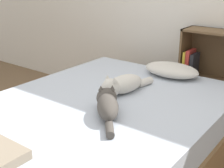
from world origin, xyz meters
The scene contains 5 objects.
bed centered at (0.00, 0.00, 0.27)m, with size 1.54×2.05×0.55m.
pillow centered at (0.13, 0.84, 0.61)m, with size 0.49×0.30×0.11m.
cat_light centered at (0.02, 0.26, 0.62)m, with size 0.23×0.50×0.16m.
cat_dark centered at (0.15, -0.09, 0.62)m, with size 0.37×0.41×0.16m.
bookshelf centered at (0.40, 1.25, 0.48)m, with size 0.70×0.26×0.93m.
Camera 1 is at (1.27, -1.53, 1.43)m, focal length 50.00 mm.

